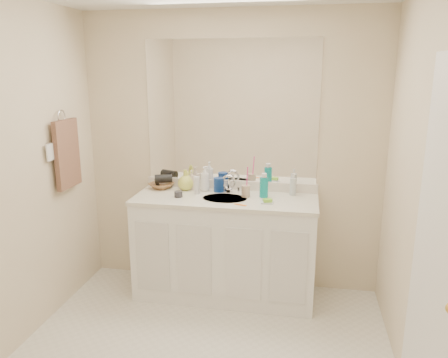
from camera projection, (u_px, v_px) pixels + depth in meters
name	position (u px, v px, depth m)	size (l,w,h in m)	color
wall_back	(231.00, 153.00, 3.80)	(2.60, 0.02, 2.40)	beige
wall_front	(86.00, 311.00, 1.32)	(2.60, 0.02, 2.40)	beige
wall_right	(429.00, 207.00, 2.33)	(0.02, 2.60, 2.40)	beige
vanity_cabinet	(225.00, 248.00, 3.73)	(1.50, 0.55, 0.85)	white
countertop	(225.00, 199.00, 3.62)	(1.52, 0.57, 0.03)	silver
backsplash	(230.00, 185.00, 3.86)	(1.52, 0.03, 0.08)	white
sink_basin	(225.00, 199.00, 3.60)	(0.37, 0.37, 0.02)	beige
faucet	(229.00, 186.00, 3.76)	(0.02, 0.02, 0.11)	silver
mirror	(231.00, 112.00, 3.71)	(1.48, 0.01, 1.20)	white
blue_mug	(219.00, 185.00, 3.77)	(0.09, 0.09, 0.12)	navy
tan_cup	(246.00, 191.00, 3.63)	(0.07, 0.07, 0.10)	tan
toothbrush	(247.00, 179.00, 3.60)	(0.01, 0.01, 0.22)	#FF4396
mouthwash_bottle	(264.00, 187.00, 3.61)	(0.07, 0.07, 0.17)	#0C9696
clear_pump_bottle	(293.00, 187.00, 3.67)	(0.05, 0.05, 0.14)	silver
soap_dish	(267.00, 203.00, 3.46)	(0.10, 0.08, 0.01)	silver
green_soap	(268.00, 200.00, 3.45)	(0.07, 0.05, 0.02)	#87CE32
orange_comb	(240.00, 205.00, 3.42)	(0.10, 0.02, 0.00)	orange
dark_jar	(178.00, 194.00, 3.63)	(0.07, 0.07, 0.05)	#302F35
extra_white_bottle	(197.00, 185.00, 3.70)	(0.05, 0.05, 0.15)	white
soap_bottle_white	(205.00, 179.00, 3.80)	(0.08, 0.08, 0.22)	white
soap_bottle_cream	(192.00, 180.00, 3.85)	(0.08, 0.08, 0.17)	beige
soap_bottle_yellow	(186.00, 180.00, 3.83)	(0.14, 0.14, 0.18)	#D1D854
wicker_basket	(162.00, 186.00, 3.89)	(0.21, 0.21, 0.05)	brown
hair_dryer	(163.00, 179.00, 3.87)	(0.08, 0.08, 0.15)	black
towel_ring	(61.00, 116.00, 3.44)	(0.11, 0.11, 0.01)	silver
hand_towel	(67.00, 154.00, 3.51)	(0.04, 0.32, 0.55)	brown
switch_plate	(50.00, 152.00, 3.31)	(0.01, 0.09, 0.13)	white
door	(438.00, 265.00, 2.10)	(0.02, 0.82, 2.00)	white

